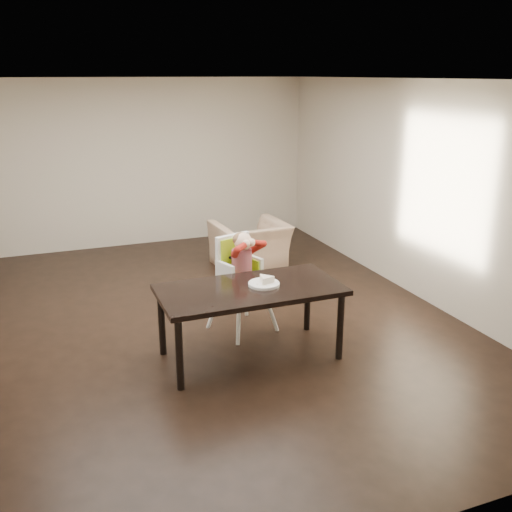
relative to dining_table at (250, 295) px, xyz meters
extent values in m
plane|color=black|center=(-0.40, 0.96, -0.67)|extent=(7.00, 7.00, 0.00)
cube|color=beige|center=(-0.40, 4.46, 0.68)|extent=(6.00, 0.02, 2.70)
cube|color=beige|center=(-0.40, -2.54, 0.68)|extent=(6.00, 0.02, 2.70)
cube|color=beige|center=(2.60, 0.96, 0.68)|extent=(0.02, 7.00, 2.70)
cube|color=white|center=(-0.40, 0.96, 2.03)|extent=(6.00, 7.00, 0.02)
cube|color=black|center=(0.00, 0.00, 0.05)|extent=(1.80, 0.90, 0.05)
cylinder|color=black|center=(-0.82, -0.37, -0.32)|extent=(0.07, 0.07, 0.70)
cylinder|color=black|center=(0.82, -0.37, -0.32)|extent=(0.07, 0.07, 0.70)
cylinder|color=black|center=(-0.82, 0.37, -0.32)|extent=(0.07, 0.07, 0.70)
cylinder|color=black|center=(0.82, 0.37, -0.32)|extent=(0.07, 0.07, 0.70)
cylinder|color=white|center=(0.00, 0.36, -0.37)|extent=(0.05, 0.05, 0.60)
cylinder|color=white|center=(0.41, 0.49, -0.37)|extent=(0.05, 0.05, 0.60)
cylinder|color=white|center=(-0.13, 0.77, -0.37)|extent=(0.05, 0.05, 0.60)
cylinder|color=white|center=(0.28, 0.90, -0.37)|extent=(0.05, 0.05, 0.60)
cube|color=white|center=(0.14, 0.63, -0.07)|extent=(0.53, 0.50, 0.05)
cube|color=#A5D31B|center=(0.14, 0.63, -0.03)|extent=(0.43, 0.41, 0.03)
cube|color=white|center=(0.09, 0.79, 0.18)|extent=(0.43, 0.18, 0.45)
cube|color=#A5D31B|center=(0.10, 0.76, 0.17)|extent=(0.35, 0.13, 0.41)
cube|color=black|center=(0.06, 0.66, 0.17)|extent=(0.09, 0.19, 0.02)
cube|color=black|center=(0.19, 0.71, 0.17)|extent=(0.09, 0.19, 0.02)
cylinder|color=#AD1322|center=(0.14, 0.63, 0.13)|extent=(0.31, 0.31, 0.29)
sphere|color=beige|center=(0.15, 0.61, 0.37)|extent=(0.24, 0.24, 0.19)
ellipsoid|color=brown|center=(0.14, 0.64, 0.39)|extent=(0.25, 0.24, 0.15)
sphere|color=beige|center=(0.14, 0.50, 0.37)|extent=(0.11, 0.11, 0.09)
sphere|color=beige|center=(0.22, 0.53, 0.37)|extent=(0.11, 0.11, 0.09)
cylinder|color=white|center=(0.15, 0.00, 0.09)|extent=(0.36, 0.36, 0.02)
torus|color=white|center=(0.15, 0.00, 0.10)|extent=(0.36, 0.36, 0.02)
imported|color=tan|center=(1.01, 2.68, -0.22)|extent=(1.07, 0.73, 0.89)
camera|label=1|loc=(-1.84, -4.90, 2.09)|focal=40.00mm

